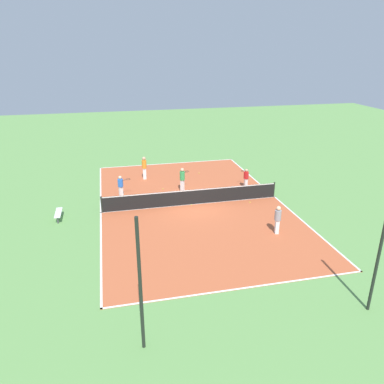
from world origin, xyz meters
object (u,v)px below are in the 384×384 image
bench (58,213)px  fence_post_back_right (140,287)px  player_center_orange (144,166)px  tennis_ball_far_baseline (199,173)px  tennis_ball_near_net (163,189)px  player_near_blue (121,185)px  tennis_ball_midcourt (250,202)px  fence_post_back_left (379,255)px  player_far_green (182,178)px  player_coach_red (246,177)px  tennis_net (192,197)px  tennis_ball_right_alley (192,205)px  player_baseline_gray (278,218)px

bench → fence_post_back_right: bearing=18.7°
player_center_orange → tennis_ball_far_baseline: (-4.52, -0.35, -1.02)m
tennis_ball_near_net → player_center_orange: bearing=-68.0°
bench → fence_post_back_right: size_ratio=0.31×
player_center_orange → tennis_ball_near_net: player_center_orange is taller
player_near_blue → tennis_ball_midcourt: bearing=-43.7°
fence_post_back_left → tennis_ball_near_net: bearing=-68.6°
player_far_green → tennis_ball_far_baseline: player_far_green is taller
player_far_green → player_coach_red: 4.73m
tennis_ball_midcourt → tennis_ball_far_baseline: 7.01m
tennis_ball_midcourt → fence_post_back_right: (8.35, 11.34, 2.46)m
tennis_ball_midcourt → fence_post_back_right: 14.29m
bench → player_coach_red: player_coach_red is taller
fence_post_back_left → player_near_blue: bearing=-57.9°
player_center_orange → player_near_blue: player_center_orange is taller
tennis_net → tennis_ball_far_baseline: (-2.01, -6.15, -0.51)m
fence_post_back_left → player_coach_red: bearing=-90.4°
tennis_net → player_far_green: 2.57m
player_center_orange → fence_post_back_right: 17.92m
tennis_ball_right_alley → fence_post_back_left: bearing=111.1°
tennis_ball_right_alley → bench: bearing=1.4°
fence_post_back_left → tennis_ball_far_baseline: bearing=-82.2°
player_center_orange → player_coach_red: (-7.08, 3.65, -0.22)m
player_near_blue → fence_post_back_right: 14.46m
tennis_net → tennis_ball_right_alley: tennis_net is taller
player_coach_red → player_baseline_gray: bearing=170.9°
tennis_ball_near_net → tennis_ball_far_baseline: size_ratio=1.00×
player_baseline_gray → player_near_blue: bearing=-120.9°
player_center_orange → tennis_ball_near_net: size_ratio=26.86×
tennis_ball_midcourt → player_center_orange: bearing=-45.2°
tennis_net → player_center_orange: (2.51, -5.80, 0.51)m
player_far_green → tennis_ball_near_net: bearing=109.1°
player_far_green → player_baseline_gray: bearing=-107.0°
player_baseline_gray → tennis_ball_far_baseline: size_ratio=24.39×
tennis_ball_far_baseline → fence_post_back_left: (-2.47, 18.10, 2.46)m
player_far_green → player_coach_red: bearing=-48.3°
player_center_orange → bench: bearing=51.0°
player_near_blue → player_center_orange: bearing=35.5°
player_center_orange → fence_post_back_right: fence_post_back_right is taller
player_far_green → fence_post_back_left: 15.27m
player_baseline_gray → fence_post_back_left: 7.07m
player_near_blue → fence_post_back_left: (-9.00, 14.37, 1.62)m
player_coach_red → tennis_ball_near_net: 6.19m
tennis_net → bench: 8.43m
player_far_green → fence_post_back_left: bearing=-116.0°
player_coach_red → tennis_net: bearing=112.9°
tennis_ball_near_net → tennis_ball_midcourt: same height
player_near_blue → fence_post_back_right: fence_post_back_right is taller
player_coach_red → tennis_ball_right_alley: size_ratio=21.69×
player_center_orange → tennis_ball_midcourt: size_ratio=26.86×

